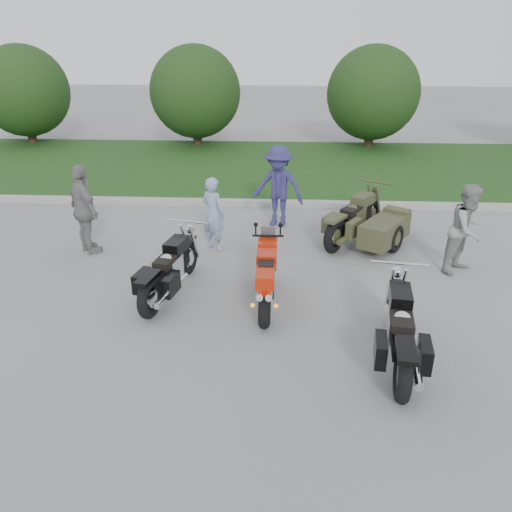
# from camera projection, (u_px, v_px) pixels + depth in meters

# --- Properties ---
(ground) EXTENTS (80.00, 80.00, 0.00)m
(ground) POSITION_uv_depth(u_px,v_px,m) (247.00, 320.00, 8.28)
(ground) COLOR #969591
(ground) RESTS_ON ground
(curb) EXTENTS (60.00, 0.30, 0.15)m
(curb) POSITION_uv_depth(u_px,v_px,m) (262.00, 203.00, 13.71)
(curb) COLOR #A19F98
(curb) RESTS_ON ground
(grass_strip) EXTENTS (60.00, 8.00, 0.14)m
(grass_strip) POSITION_uv_depth(u_px,v_px,m) (267.00, 166.00, 17.49)
(grass_strip) COLOR #335D20
(grass_strip) RESTS_ON ground
(tree_far_left) EXTENTS (3.60, 3.60, 4.00)m
(tree_far_left) POSITION_uv_depth(u_px,v_px,m) (24.00, 91.00, 20.16)
(tree_far_left) COLOR #3F2B1C
(tree_far_left) RESTS_ON ground
(tree_mid_left) EXTENTS (3.60, 3.60, 4.00)m
(tree_mid_left) POSITION_uv_depth(u_px,v_px,m) (195.00, 92.00, 19.82)
(tree_mid_left) COLOR #3F2B1C
(tree_mid_left) RESTS_ON ground
(tree_mid_right) EXTENTS (3.60, 3.60, 4.00)m
(tree_mid_right) POSITION_uv_depth(u_px,v_px,m) (373.00, 93.00, 19.48)
(tree_mid_right) COLOR #3F2B1C
(tree_mid_right) RESTS_ON ground
(sportbike_red) EXTENTS (0.34, 2.07, 0.99)m
(sportbike_red) POSITION_uv_depth(u_px,v_px,m) (266.00, 276.00, 8.49)
(sportbike_red) COLOR black
(sportbike_red) RESTS_ON ground
(cruiser_left) EXTENTS (0.66, 2.39, 0.93)m
(cruiser_left) POSITION_uv_depth(u_px,v_px,m) (169.00, 272.00, 8.87)
(cruiser_left) COLOR black
(cruiser_left) RESTS_ON ground
(cruiser_right) EXTENTS (0.56, 2.50, 0.97)m
(cruiser_right) POSITION_uv_depth(u_px,v_px,m) (400.00, 334.00, 7.02)
(cruiser_right) COLOR black
(cruiser_right) RESTS_ON ground
(cruiser_sidecar) EXTENTS (2.05, 2.40, 0.99)m
(cruiser_sidecar) POSITION_uv_depth(u_px,v_px,m) (371.00, 226.00, 10.98)
(cruiser_sidecar) COLOR black
(cruiser_sidecar) RESTS_ON ground
(person_stripe) EXTENTS (0.71, 0.65, 1.62)m
(person_stripe) POSITION_uv_depth(u_px,v_px,m) (213.00, 214.00, 10.70)
(person_stripe) COLOR #8A9ABC
(person_stripe) RESTS_ON ground
(person_grey) EXTENTS (1.09, 1.08, 1.78)m
(person_grey) POSITION_uv_depth(u_px,v_px,m) (467.00, 229.00, 9.65)
(person_grey) COLOR #979792
(person_grey) RESTS_ON ground
(person_denim) EXTENTS (1.44, 1.10, 1.96)m
(person_denim) POSITION_uv_depth(u_px,v_px,m) (278.00, 187.00, 11.97)
(person_denim) COLOR navy
(person_denim) RESTS_ON ground
(person_back) EXTENTS (1.12, 1.13, 1.92)m
(person_back) POSITION_uv_depth(u_px,v_px,m) (84.00, 210.00, 10.47)
(person_back) COLOR gray
(person_back) RESTS_ON ground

